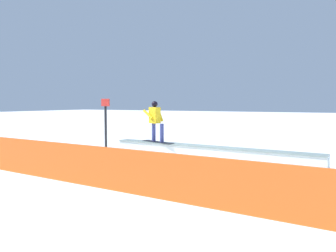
% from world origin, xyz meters
% --- Properties ---
extents(ground_plane, '(120.00, 120.00, 0.00)m').
position_xyz_m(ground_plane, '(0.00, 0.00, 0.00)').
color(ground_plane, white).
extents(grind_box, '(7.22, 0.98, 0.56)m').
position_xyz_m(grind_box, '(0.00, 0.00, 0.25)').
color(grind_box, white).
rests_on(grind_box, ground_plane).
extents(snowboarder, '(1.49, 0.80, 1.48)m').
position_xyz_m(snowboarder, '(2.11, -0.18, 1.36)').
color(snowboarder, black).
rests_on(snowboarder, grind_box).
extents(safety_fence, '(12.41, 0.90, 0.97)m').
position_xyz_m(safety_fence, '(0.00, 4.29, 0.48)').
color(safety_fence, orange).
rests_on(safety_fence, ground_plane).
extents(trail_marker, '(0.40, 0.10, 2.13)m').
position_xyz_m(trail_marker, '(4.64, -0.50, 1.14)').
color(trail_marker, '#262628').
rests_on(trail_marker, ground_plane).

